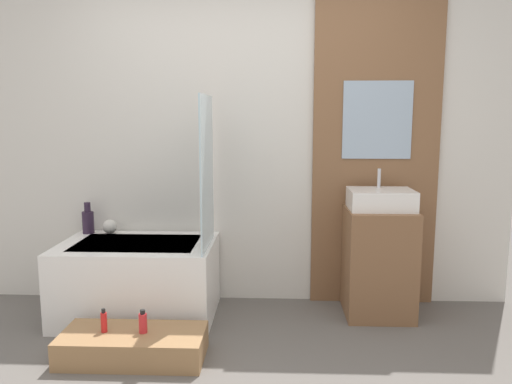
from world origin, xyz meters
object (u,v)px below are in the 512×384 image
object	(u,v)px
bottle_soap_primary	(104,322)
sink	(381,199)
vase_round_light	(110,227)
wooden_step_bench	(133,345)
bottle_soap_secondary	(143,322)
bathtub	(138,279)
vase_tall_dark	(88,221)

from	to	relation	value
bottle_soap_primary	sink	bearing A→B (deg)	23.09
vase_round_light	wooden_step_bench	bearing A→B (deg)	-65.11
sink	bottle_soap_primary	bearing A→B (deg)	-156.91
sink	wooden_step_bench	bearing A→B (deg)	-154.73
wooden_step_bench	bottle_soap_primary	world-z (taller)	bottle_soap_primary
wooden_step_bench	bottle_soap_secondary	bearing A→B (deg)	0.00
bathtub	wooden_step_bench	bearing A→B (deg)	-77.76
vase_tall_dark	vase_round_light	distance (m)	0.18
bathtub	sink	size ratio (longest dim) A/B	2.41
wooden_step_bench	vase_tall_dark	size ratio (longest dim) A/B	3.57
wooden_step_bench	bottle_soap_secondary	world-z (taller)	bottle_soap_secondary
vase_round_light	bottle_soap_primary	xyz separation A→B (m)	(0.25, -0.92, -0.38)
bottle_soap_primary	bottle_soap_secondary	xyz separation A→B (m)	(0.24, 0.00, -0.00)
bottle_soap_secondary	sink	bearing A→B (deg)	26.18
vase_tall_dark	vase_round_light	world-z (taller)	vase_tall_dark
sink	bottle_soap_secondary	world-z (taller)	sink
bottle_soap_secondary	bathtub	bearing A→B (deg)	107.61
bathtub	bottle_soap_secondary	distance (m)	0.69
wooden_step_bench	vase_round_light	size ratio (longest dim) A/B	7.83
bottle_soap_primary	wooden_step_bench	bearing A→B (deg)	0.00
bathtub	bottle_soap_primary	bearing A→B (deg)	-92.91
bathtub	vase_round_light	world-z (taller)	vase_round_light
bathtub	vase_round_light	size ratio (longest dim) A/B	10.01
vase_round_light	bottle_soap_secondary	size ratio (longest dim) A/B	0.77
vase_tall_dark	vase_round_light	bearing A→B (deg)	-3.64
bottle_soap_secondary	bottle_soap_primary	bearing A→B (deg)	180.00
bathtub	bottle_soap_primary	distance (m)	0.65
bathtub	vase_tall_dark	bearing A→B (deg)	148.66
vase_tall_dark	bottle_soap_primary	xyz separation A→B (m)	(0.43, -0.93, -0.42)
bathtub	bottle_soap_primary	world-z (taller)	bathtub
vase_tall_dark	bottle_soap_secondary	world-z (taller)	vase_tall_dark
vase_round_light	bottle_soap_secondary	world-z (taller)	vase_round_light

